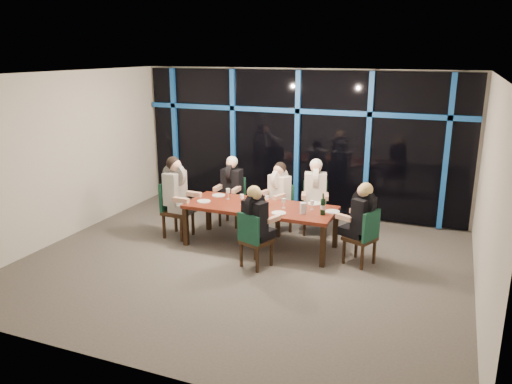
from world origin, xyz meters
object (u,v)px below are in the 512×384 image
diner_far_mid (278,187)px  diner_near_mid (256,214)px  chair_far_mid (281,206)px  chair_end_right (365,235)px  diner_far_left (231,181)px  diner_end_left (177,185)px  chair_end_left (174,206)px  diner_far_right (315,186)px  wine_bottle (323,207)px  chair_near_mid (253,237)px  dining_table (260,209)px  chair_far_left (233,198)px  water_pitcher (303,208)px  chair_far_right (315,204)px  diner_end_right (362,211)px

diner_far_mid → diner_near_mid: bearing=-62.2°
chair_far_mid → chair_end_right: 2.00m
diner_far_left → diner_end_left: (-0.64, -0.97, 0.08)m
chair_end_left → diner_near_mid: diner_near_mid is taller
diner_far_right → wine_bottle: diner_far_right is taller
chair_near_mid → diner_end_left: diner_end_left is taller
chair_near_mid → chair_far_mid: bearing=-65.9°
chair_end_right → diner_end_left: (-3.42, 0.02, 0.46)m
dining_table → diner_far_right: (0.70, 1.00, 0.25)m
chair_far_mid → diner_far_mid: size_ratio=1.03×
diner_far_right → diner_near_mid: 1.87m
diner_far_right → diner_near_mid: size_ratio=1.06×
chair_far_left → chair_near_mid: bearing=-57.4°
diner_far_right → diner_end_left: 2.55m
diner_near_mid → chair_far_mid: bearing=-64.9°
chair_end_right → wine_bottle: bearing=-71.1°
diner_far_mid → diner_near_mid: size_ratio=1.01×
dining_table → diner_near_mid: size_ratio=2.91×
chair_far_mid → diner_far_right: diner_far_right is taller
water_pitcher → wine_bottle: bearing=4.0°
dining_table → diner_near_mid: 0.88m
chair_end_left → diner_far_right: bearing=-61.6°
diner_far_right → chair_near_mid: bearing=-118.8°
dining_table → diner_far_mid: (0.06, 0.77, 0.21)m
dining_table → water_pitcher: (0.81, -0.15, 0.16)m
dining_table → chair_far_mid: chair_far_mid is taller
chair_far_left → chair_end_left: chair_end_left is taller
diner_far_left → diner_far_right: size_ratio=0.97×
chair_far_left → water_pitcher: same height
diner_near_mid → water_pitcher: (0.56, 0.67, -0.03)m
wine_bottle → water_pitcher: 0.33m
diner_far_left → diner_near_mid: size_ratio=1.02×
chair_end_left → diner_near_mid: bearing=-106.8°
chair_end_left → chair_near_mid: size_ratio=1.12×
chair_end_right → diner_far_left: diner_far_left is taller
diner_end_left → diner_far_mid: bearing=-58.3°
chair_end_right → diner_end_left: 3.45m
chair_far_right → diner_far_left: bearing=173.3°
chair_end_left → diner_near_mid: 2.07m
chair_far_mid → diner_far_mid: 0.38m
diner_far_right → diner_far_mid: bearing=-174.8°
diner_far_right → diner_end_right: bearing=-60.8°
diner_far_left → diner_far_mid: (1.00, -0.09, -0.01)m
chair_far_right → wine_bottle: (0.44, -1.16, 0.35)m
chair_far_left → chair_far_right: chair_far_right is taller
diner_far_left → diner_far_right: (1.65, 0.14, 0.03)m
diner_near_mid → water_pitcher: diner_near_mid is taller
water_pitcher → dining_table: bearing=160.3°
diner_end_left → diner_near_mid: (1.84, -0.70, -0.10)m
diner_far_left → diner_near_mid: diner_far_left is taller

